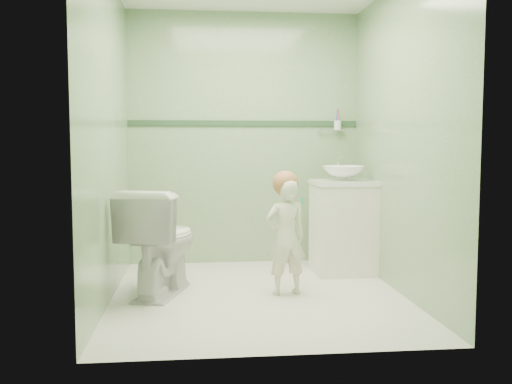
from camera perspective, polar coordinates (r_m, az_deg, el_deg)
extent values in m
plane|color=silver|center=(4.44, 0.21, -10.24)|extent=(2.50, 2.50, 0.00)
cube|color=#79A675|center=(5.53, -1.20, 5.31)|extent=(2.20, 0.04, 2.40)
cube|color=#79A675|center=(3.05, 2.77, 5.64)|extent=(2.20, 0.04, 2.40)
cube|color=#79A675|center=(4.31, -14.55, 5.27)|extent=(0.04, 2.50, 2.40)
cube|color=#79A675|center=(4.54, 14.20, 5.25)|extent=(0.04, 2.50, 2.40)
cube|color=#29482D|center=(5.53, -1.19, 6.86)|extent=(2.20, 0.02, 0.05)
cube|color=white|center=(5.19, 8.64, -3.58)|extent=(0.52, 0.50, 0.80)
cube|color=white|center=(5.14, 8.70, 0.94)|extent=(0.54, 0.52, 0.04)
imported|color=white|center=(5.14, 8.71, 1.87)|extent=(0.37, 0.37, 0.13)
cylinder|color=silver|center=(5.33, 8.17, 2.59)|extent=(0.03, 0.03, 0.18)
cylinder|color=silver|center=(5.28, 8.31, 3.43)|extent=(0.02, 0.12, 0.02)
cylinder|color=silver|center=(5.62, 7.46, 6.08)|extent=(0.26, 0.02, 0.02)
cylinder|color=silver|center=(5.62, 8.11, 6.58)|extent=(0.07, 0.07, 0.09)
cylinder|color=#E03A4D|center=(5.63, 8.21, 7.29)|extent=(0.01, 0.01, 0.17)
cylinder|color=#2F37B6|center=(5.61, 8.03, 7.30)|extent=(0.01, 0.01, 0.17)
imported|color=white|center=(4.46, -9.49, -4.85)|extent=(0.68, 0.90, 0.82)
imported|color=#ECE7CC|center=(4.39, 2.97, -4.50)|extent=(0.36, 0.28, 0.89)
sphere|color=#AD6B42|center=(4.37, 2.94, 0.85)|extent=(0.20, 0.20, 0.20)
cylinder|color=#01985F|center=(4.27, 4.63, -0.94)|extent=(0.05, 0.14, 0.06)
cube|color=white|center=(4.29, 3.63, -0.37)|extent=(0.03, 0.03, 0.02)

